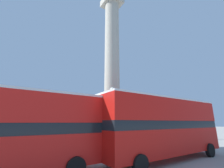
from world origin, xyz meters
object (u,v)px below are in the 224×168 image
Objects in this scene: monument_column at (112,86)px; street_lamp at (112,119)px; equestrian_statue at (173,127)px; bus_a at (164,125)px.

street_lamp is at bearing -120.96° from monument_column.
monument_column is 13.62m from equestrian_statue.
bus_a is 14.30m from equestrian_statue.
monument_column reaches higher than equestrian_statue.
equestrian_statue reaches higher than street_lamp.
equestrian_statue reaches higher than bus_a.
bus_a is 1.69× the size of equestrian_statue.
street_lamp is at bearing 138.58° from bus_a.
monument_column is 3.54× the size of street_lamp.
bus_a is at bearing -160.87° from equestrian_statue.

